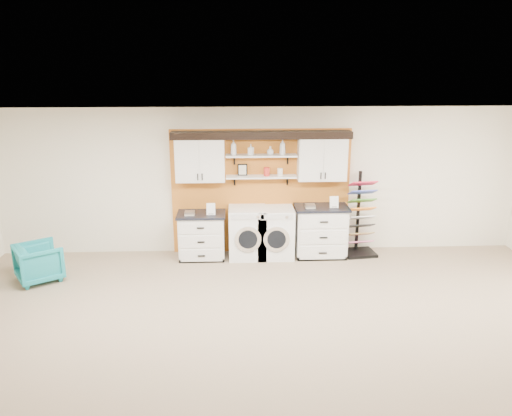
{
  "coord_description": "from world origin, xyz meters",
  "views": [
    {
      "loc": [
        -0.5,
        -5.28,
        3.62
      ],
      "look_at": [
        -0.16,
        2.3,
        1.37
      ],
      "focal_mm": 35.0,
      "sensor_mm": 36.0,
      "label": 1
    }
  ],
  "objects_px": {
    "base_cabinet_left": "(202,235)",
    "armchair": "(39,262)",
    "washer": "(247,232)",
    "sample_rack": "(360,229)",
    "dryer": "(275,232)",
    "base_cabinet_right": "(321,231)"
  },
  "relations": [
    {
      "from": "washer",
      "to": "armchair",
      "type": "relative_size",
      "value": 1.37
    },
    {
      "from": "sample_rack",
      "to": "base_cabinet_right",
      "type": "bearing_deg",
      "value": 175.41
    },
    {
      "from": "washer",
      "to": "sample_rack",
      "type": "height_order",
      "value": "sample_rack"
    },
    {
      "from": "base_cabinet_left",
      "to": "dryer",
      "type": "height_order",
      "value": "dryer"
    },
    {
      "from": "base_cabinet_left",
      "to": "washer",
      "type": "distance_m",
      "value": 0.86
    },
    {
      "from": "sample_rack",
      "to": "armchair",
      "type": "height_order",
      "value": "sample_rack"
    },
    {
      "from": "washer",
      "to": "sample_rack",
      "type": "bearing_deg",
      "value": 1.0
    },
    {
      "from": "base_cabinet_left",
      "to": "armchair",
      "type": "bearing_deg",
      "value": -161.38
    },
    {
      "from": "sample_rack",
      "to": "armchair",
      "type": "xyz_separation_m",
      "value": [
        -5.74,
        -0.95,
        -0.2
      ]
    },
    {
      "from": "dryer",
      "to": "armchair",
      "type": "height_order",
      "value": "dryer"
    },
    {
      "from": "dryer",
      "to": "armchair",
      "type": "relative_size",
      "value": 1.35
    },
    {
      "from": "armchair",
      "to": "sample_rack",
      "type": "bearing_deg",
      "value": -113.95
    },
    {
      "from": "base_cabinet_left",
      "to": "sample_rack",
      "type": "distance_m",
      "value": 3.03
    },
    {
      "from": "base_cabinet_left",
      "to": "washer",
      "type": "height_order",
      "value": "washer"
    },
    {
      "from": "base_cabinet_left",
      "to": "base_cabinet_right",
      "type": "bearing_deg",
      "value": -0.0
    },
    {
      "from": "base_cabinet_left",
      "to": "armchair",
      "type": "distance_m",
      "value": 2.86
    },
    {
      "from": "base_cabinet_right",
      "to": "sample_rack",
      "type": "relative_size",
      "value": 0.62
    },
    {
      "from": "sample_rack",
      "to": "armchair",
      "type": "relative_size",
      "value": 2.28
    },
    {
      "from": "dryer",
      "to": "sample_rack",
      "type": "height_order",
      "value": "sample_rack"
    },
    {
      "from": "sample_rack",
      "to": "base_cabinet_left",
      "type": "bearing_deg",
      "value": 173.49
    },
    {
      "from": "base_cabinet_left",
      "to": "armchair",
      "type": "xyz_separation_m",
      "value": [
        -2.71,
        -0.91,
        -0.12
      ]
    },
    {
      "from": "sample_rack",
      "to": "washer",
      "type": "bearing_deg",
      "value": 173.84
    }
  ]
}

